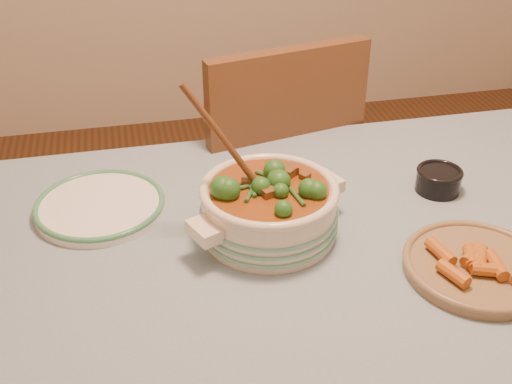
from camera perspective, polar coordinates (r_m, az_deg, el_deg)
The scene contains 6 objects.
dining_table at distance 1.43m, azimuth 9.70°, elevation -7.40°, with size 1.68×1.08×0.76m.
stew_casserole at distance 1.34m, azimuth 1.13°, elevation -1.12°, with size 0.37×0.37×0.35m.
white_plate at distance 1.49m, azimuth -13.70°, elevation -1.18°, with size 0.35×0.35×0.03m.
condiment_bowl at distance 1.57m, azimuth 15.93°, elevation 1.14°, with size 0.12×0.12×0.06m.
fried_plate at distance 1.34m, azimuth 19.05°, elevation -6.07°, with size 0.37×0.37×0.05m.
chair_far at distance 1.97m, azimuth 1.11°, elevation 1.75°, with size 0.55×0.55×1.00m.
Camera 1 is at (-0.47, -1.01, 1.57)m, focal length 45.00 mm.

